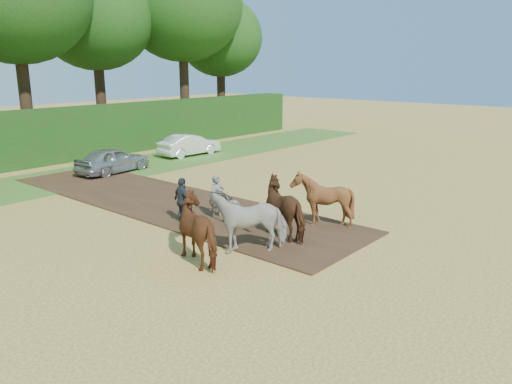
% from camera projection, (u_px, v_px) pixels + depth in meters
% --- Properties ---
extents(ground, '(120.00, 120.00, 0.00)m').
position_uv_depth(ground, '(283.00, 254.00, 14.53)').
color(ground, gold).
rests_on(ground, ground).
extents(earth_strip, '(4.50, 17.00, 0.05)m').
position_uv_depth(earth_strip, '(168.00, 202.00, 20.03)').
color(earth_strip, '#472D1C').
rests_on(earth_strip, ground).
extents(grass_verge, '(50.00, 5.00, 0.03)m').
position_uv_depth(grass_verge, '(46.00, 183.00, 23.32)').
color(grass_verge, '#38601E').
rests_on(grass_verge, ground).
extents(hedgerow, '(46.00, 1.60, 3.00)m').
position_uv_depth(hedgerow, '(0.00, 142.00, 25.78)').
color(hedgerow, '#14380F').
rests_on(hedgerow, ground).
extents(spectator_far, '(0.57, 1.01, 1.63)m').
position_uv_depth(spectator_far, '(183.00, 201.00, 17.15)').
color(spectator_far, '#23272F').
rests_on(spectator_far, ground).
extents(plough_team, '(6.52, 4.62, 1.89)m').
position_uv_depth(plough_team, '(267.00, 213.00, 15.38)').
color(plough_team, brown).
rests_on(plough_team, ground).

